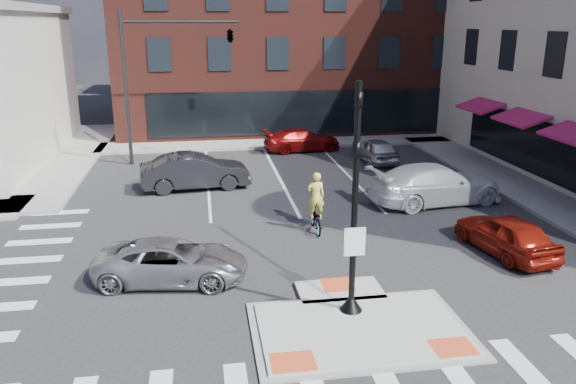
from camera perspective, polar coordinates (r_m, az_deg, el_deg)
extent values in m
plane|color=#28282B|center=(14.96, 6.80, -12.92)|extent=(120.00, 120.00, 0.00)
cube|color=gray|center=(14.53, 7.34, -13.78)|extent=(5.40, 3.60, 0.06)
cube|color=#A8A8A3|center=(14.52, 7.34, -13.68)|extent=(5.00, 3.20, 0.12)
cube|color=#A8A8A3|center=(16.29, 5.29, -10.00)|extent=(2.40, 1.40, 0.12)
cube|color=#E14D27|center=(13.12, 0.50, -16.85)|extent=(1.00, 0.80, 0.01)
cube|color=#E14D27|center=(14.15, 16.42, -14.88)|extent=(1.00, 0.80, 0.01)
cube|color=#E14D27|center=(16.52, 5.04, -9.34)|extent=(0.90, 0.90, 0.01)
cube|color=gray|center=(34.07, -21.07, 3.36)|extent=(3.00, 20.00, 0.15)
cube|color=gray|center=(27.72, 23.06, 0.19)|extent=(3.00, 24.00, 0.15)
cube|color=gray|center=(35.86, 2.08, 5.12)|extent=(26.00, 3.00, 0.15)
cube|color=#522019|center=(44.95, -0.32, 17.06)|extent=(24.00, 18.00, 15.00)
cube|color=black|center=(36.52, 1.81, 8.09)|extent=(20.00, 0.12, 2.80)
cube|color=black|center=(27.98, 25.53, 3.49)|extent=(0.12, 16.00, 2.60)
cube|color=#C31A60|center=(27.35, 24.67, 6.22)|extent=(1.46, 3.00, 0.58)
cube|color=#C31A60|center=(32.46, 18.94, 8.31)|extent=(1.46, 3.00, 0.58)
cube|color=slate|center=(64.50, -9.44, 14.59)|extent=(10.00, 12.00, 10.00)
cube|color=brown|center=(67.67, 2.02, 15.74)|extent=(12.00, 12.00, 12.00)
cone|color=black|center=(15.13, 6.43, -11.05)|extent=(0.60, 0.60, 0.45)
cylinder|color=black|center=(14.02, 6.81, -0.69)|extent=(0.16, 0.16, 5.80)
cube|color=white|center=(14.29, 6.79, -5.05)|extent=(0.55, 0.04, 0.75)
imported|color=black|center=(13.54, 7.12, 7.80)|extent=(0.18, 0.22, 1.10)
imported|color=black|center=(13.78, 6.94, 2.87)|extent=(0.18, 0.22, 1.10)
cylinder|color=black|center=(30.88, -16.15, 9.94)|extent=(0.20, 0.20, 8.00)
cylinder|color=black|center=(30.46, -10.85, 16.63)|extent=(6.00, 0.14, 0.14)
imported|color=black|center=(30.51, -5.91, 15.70)|extent=(0.48, 2.24, 0.90)
imported|color=#A1A4A8|center=(17.08, -11.74, -6.89)|extent=(4.71, 2.64, 1.24)
imported|color=maroon|center=(19.96, 21.25, -4.01)|extent=(2.25, 4.19, 1.35)
imported|color=white|center=(24.50, 14.79, 0.79)|extent=(6.06, 3.18, 1.67)
imported|color=black|center=(26.13, -9.41, 2.08)|extent=(5.11, 2.24, 1.63)
imported|color=silver|center=(31.20, 8.79, 4.25)|extent=(1.92, 4.03, 1.33)
imported|color=maroon|center=(33.51, 1.44, 5.31)|extent=(4.76, 2.43, 1.32)
imported|color=#3F3F44|center=(20.68, 2.81, -2.72)|extent=(0.65, 1.78, 0.93)
imported|color=#E0D84F|center=(20.40, 2.84, -0.41)|extent=(0.66, 0.44, 1.78)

